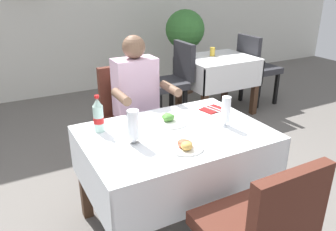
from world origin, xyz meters
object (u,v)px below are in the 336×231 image
chair_far_diner_seat (129,115)px  background_chair_left (173,78)px  background_table_tumbler (212,52)px  seated_diner_far (138,102)px  background_chair_right (256,65)px  potted_plant_corner (185,36)px  beer_glass_middle (226,111)px  background_dining_table (217,72)px  beer_glass_left (133,127)px  cola_bottle_primary (98,116)px  plate_far_diner (169,120)px  napkin_cutlery_set (212,109)px  main_dining_table (175,154)px  plate_near_camera (185,146)px  chair_near_camera_side (258,230)px

chair_far_diner_seat → background_chair_left: same height
background_table_tumbler → seated_diner_far: bearing=-145.0°
background_chair_right → potted_plant_corner: potted_plant_corner is taller
beer_glass_middle → potted_plant_corner: size_ratio=0.17×
background_dining_table → beer_glass_left: bearing=-137.8°
background_chair_right → cola_bottle_primary: bearing=-151.8°
beer_glass_left → background_chair_right: 3.06m
background_table_tumbler → plate_far_diner: bearing=-133.1°
plate_far_diner → beer_glass_middle: (0.31, -0.23, 0.09)m
background_dining_table → background_chair_right: bearing=0.0°
plate_far_diner → background_table_tumbler: 2.20m
napkin_cutlery_set → background_chair_right: background_chair_right is taller
main_dining_table → chair_far_diner_seat: 0.82m
cola_bottle_primary → background_table_tumbler: bearing=37.4°
plate_far_diner → background_chair_left: background_chair_left is taller
background_chair_right → potted_plant_corner: bearing=122.8°
plate_near_camera → background_chair_right: size_ratio=0.23×
seated_diner_far → plate_far_diner: size_ratio=5.07×
background_chair_right → chair_far_diner_seat: bearing=-159.1°
background_chair_right → napkin_cutlery_set: bearing=-140.5°
main_dining_table → background_chair_left: 1.90m
plate_far_diner → background_dining_table: bearing=44.8°
napkin_cutlery_set → background_dining_table: size_ratio=0.22×
main_dining_table → plate_far_diner: size_ratio=4.90×
cola_bottle_primary → background_dining_table: bearing=35.4°
background_chair_left → main_dining_table: bearing=-118.5°
beer_glass_left → beer_glass_middle: 0.66m
seated_diner_far → plate_far_diner: seated_diner_far is taller
plate_near_camera → background_chair_left: bearing=63.0°
background_chair_left → napkin_cutlery_set: bearing=-107.4°
napkin_cutlery_set → chair_far_diner_seat: bearing=126.1°
seated_diner_far → plate_near_camera: 0.96m
plate_far_diner → napkin_cutlery_set: (0.41, 0.06, -0.02)m
main_dining_table → plate_near_camera: plate_near_camera is taller
main_dining_table → napkin_cutlery_set: size_ratio=6.21×
seated_diner_far → beer_glass_left: (-0.35, -0.74, 0.14)m
chair_near_camera_side → background_chair_left: 2.65m
seated_diner_far → background_dining_table: size_ratio=1.40×
main_dining_table → chair_far_diner_seat: (0.00, 0.82, -0.02)m
plate_near_camera → background_chair_left: background_chair_left is taller
cola_bottle_primary → background_chair_left: size_ratio=0.26×
main_dining_table → cola_bottle_primary: 0.57m
beer_glass_middle → napkin_cutlery_set: (0.10, 0.29, -0.10)m
beer_glass_left → background_chair_left: 2.10m
main_dining_table → beer_glass_middle: 0.45m
background_table_tumbler → potted_plant_corner: potted_plant_corner is taller
napkin_cutlery_set → beer_glass_left: bearing=-162.7°
background_dining_table → napkin_cutlery_set: bearing=-127.4°
beer_glass_left → background_chair_left: size_ratio=0.23×
chair_near_camera_side → cola_bottle_primary: bearing=112.3°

